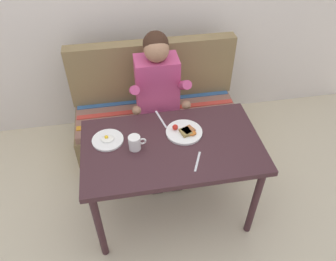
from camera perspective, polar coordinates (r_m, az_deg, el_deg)
The scene contains 9 objects.
ground_plane at distance 2.75m, azimuth 0.56°, elevation -13.31°, with size 8.00×8.00×0.00m, color beige.
table at distance 2.24m, azimuth 0.67°, elevation -3.91°, with size 1.20×0.70×0.73m.
couch at distance 3.01m, azimuth -2.04°, elevation 2.25°, with size 1.44×0.56×1.00m.
person at distance 2.62m, azimuth -1.77°, elevation 6.70°, with size 0.45×0.61×1.21m.
plate_breakfast at distance 2.26m, azimuth 2.88°, elevation -0.21°, with size 0.25×0.25×0.05m.
plate_eggs at distance 2.24m, azimuth -10.43°, elevation -1.60°, with size 0.21×0.21×0.04m.
coffee_mug at distance 2.13m, azimuth -5.77°, elevation -2.07°, with size 0.12×0.08×0.10m.
fork at distance 2.08m, azimuth 5.15°, elevation -5.38°, with size 0.01×0.17×0.01m, color silver.
knife at distance 2.37m, azimuth -1.24°, elevation 1.98°, with size 0.01×0.20×0.01m, color silver.
Camera 1 is at (-0.30, -1.52, 2.27)m, focal length 35.07 mm.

